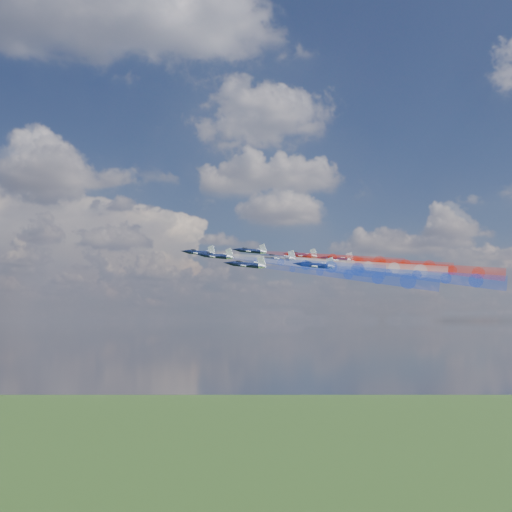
{
  "coord_description": "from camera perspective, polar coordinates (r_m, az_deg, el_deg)",
  "views": [
    {
      "loc": [
        -39.9,
        -180.48,
        121.4
      ],
      "look_at": [
        -18.45,
        -11.05,
        139.82
      ],
      "focal_mm": 42.43,
      "sensor_mm": 36.0,
      "label": 1
    }
  ],
  "objects": [
    {
      "name": "trail_outer_left",
      "position": [
        141.81,
        8.7,
        -1.76
      ],
      "size": [
        38.02,
        22.27,
        9.4
      ],
      "primitive_type": null,
      "rotation": [
        0.12,
        -0.17,
        1.08
      ],
      "color": "#1737C6"
    },
    {
      "name": "jet_outer_left",
      "position": [
        148.83,
        -0.92,
        -0.83
      ],
      "size": [
        14.57,
        13.8,
        6.0
      ],
      "primitive_type": null,
      "rotation": [
        0.12,
        -0.17,
        1.08
      ],
      "color": "black"
    },
    {
      "name": "trail_lead",
      "position": [
        169.15,
        2.41,
        -0.41
      ],
      "size": [
        38.02,
        22.27,
        9.4
      ],
      "primitive_type": null,
      "rotation": [
        0.12,
        -0.17,
        1.08
      ],
      "color": "silver"
    },
    {
      "name": "jet_rear_left",
      "position": [
        156.39,
        5.62,
        -0.89
      ],
      "size": [
        14.57,
        13.8,
        6.0
      ],
      "primitive_type": null,
      "rotation": [
        0.12,
        -0.17,
        1.08
      ],
      "color": "black"
    },
    {
      "name": "jet_rear_right",
      "position": [
        177.62,
        7.59,
        -0.33
      ],
      "size": [
        14.57,
        13.8,
        6.0
      ],
      "primitive_type": null,
      "rotation": [
        0.12,
        -0.17,
        1.08
      ],
      "color": "black"
    },
    {
      "name": "jet_inner_left",
      "position": [
        165.51,
        -3.79,
        0.0
      ],
      "size": [
        14.57,
        13.8,
        6.0
      ],
      "primitive_type": null,
      "rotation": [
        0.12,
        -0.17,
        1.08
      ],
      "color": "black"
    },
    {
      "name": "trail_inner_left",
      "position": [
        157.0,
        4.71,
        -0.8
      ],
      "size": [
        38.02,
        22.27,
        9.4
      ],
      "primitive_type": null,
      "rotation": [
        0.12,
        -0.17,
        1.08
      ],
      "color": "#1737C6"
    },
    {
      "name": "jet_center_third",
      "position": [
        170.78,
        2.13,
        -0.17
      ],
      "size": [
        14.57,
        13.8,
        6.0
      ],
      "primitive_type": null,
      "rotation": [
        0.12,
        -0.17,
        1.08
      ],
      "color": "black"
    },
    {
      "name": "trail_rear_left",
      "position": [
        152.13,
        14.92,
        -1.74
      ],
      "size": [
        38.02,
        22.27,
        9.4
      ],
      "primitive_type": null,
      "rotation": [
        0.12,
        -0.17,
        1.08
      ],
      "color": "#1737C6"
    },
    {
      "name": "jet_lead",
      "position": [
        178.46,
        -5.37,
        0.32
      ],
      "size": [
        14.57,
        13.8,
        6.0
      ],
      "primitive_type": null,
      "rotation": [
        0.12,
        -0.17,
        1.08
      ],
      "color": "black"
    },
    {
      "name": "trail_rear_right",
      "position": [
        173.95,
        15.77,
        -1.06
      ],
      "size": [
        38.02,
        22.27,
        9.4
      ],
      "primitive_type": null,
      "rotation": [
        0.12,
        -0.17,
        1.08
      ],
      "color": "red"
    },
    {
      "name": "trail_inner_right",
      "position": [
        176.57,
        7.22,
        -0.21
      ],
      "size": [
        38.02,
        22.27,
        9.4
      ],
      "primitive_type": null,
      "rotation": [
        0.12,
        -0.17,
        1.08
      ],
      "color": "red"
    },
    {
      "name": "jet_inner_right",
      "position": [
        183.87,
        -0.51,
        0.49
      ],
      "size": [
        14.57,
        13.8,
        6.0
      ],
      "primitive_type": null,
      "rotation": [
        0.12,
        -0.17,
        1.08
      ],
      "color": "black"
    },
    {
      "name": "trail_outer_right",
      "position": [
        185.67,
        11.84,
        -0.6
      ],
      "size": [
        38.02,
        22.27,
        9.4
      ],
      "primitive_type": null,
      "rotation": [
        0.12,
        -0.17,
        1.08
      ],
      "color": "red"
    },
    {
      "name": "trail_center_third",
      "position": [
        164.78,
        10.55,
        -0.94
      ],
      "size": [
        38.02,
        22.27,
        9.4
      ],
      "primitive_type": null,
      "rotation": [
        0.12,
        -0.17,
        1.08
      ],
      "color": "silver"
    },
    {
      "name": "jet_outer_right",
      "position": [
        190.93,
        4.29,
        0.07
      ],
      "size": [
        14.57,
        13.8,
        6.0
      ],
      "primitive_type": null,
      "rotation": [
        0.12,
        -0.17,
        1.08
      ],
      "color": "black"
    }
  ]
}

